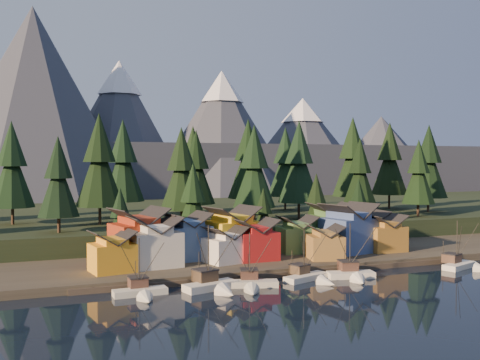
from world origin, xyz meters
name	(u,v)px	position (x,y,z in m)	size (l,w,h in m)	color
ground	(334,295)	(0.00, 0.00, 0.00)	(500.00, 500.00, 0.00)	black
shore_strip	(243,251)	(0.00, 40.00, 0.75)	(400.00, 50.00, 1.50)	#322C24
hillside	(186,220)	(0.00, 90.00, 3.00)	(420.00, 100.00, 6.00)	black
dock	(288,272)	(0.00, 16.50, 0.50)	(80.00, 4.00, 1.00)	#493E34
mountain_ridge	(117,153)	(-4.20, 213.59, 26.06)	(560.00, 190.00, 90.00)	#414353
boat_0	(141,284)	(-29.09, 10.08, 1.93)	(8.90, 9.65, 10.18)	beige
boat_1	(214,277)	(-17.19, 9.47, 2.39)	(10.02, 10.63, 12.05)	silver
boat_2	(250,277)	(-10.81, 9.00, 1.84)	(10.25, 10.68, 10.27)	beige
boat_3	(311,271)	(1.28, 10.09, 1.85)	(9.79, 10.13, 10.14)	silver
boat_4	(353,267)	(9.33, 8.93, 2.21)	(9.24, 9.80, 11.16)	white
boat_6	(464,259)	(35.06, 8.63, 2.04)	(9.51, 9.97, 10.67)	white
house_front_0	(112,250)	(-31.79, 23.91, 5.40)	(8.54, 8.21, 7.42)	orange
house_front_1	(155,240)	(-23.52, 26.36, 6.46)	(9.92, 9.59, 9.45)	silver
house_front_2	(225,244)	(-9.74, 25.28, 5.20)	(8.79, 8.83, 7.05)	silver
house_front_3	(255,238)	(-3.00, 25.83, 5.84)	(8.37, 8.00, 8.27)	#A1191A
house_front_4	(325,241)	(10.71, 21.42, 5.12)	(8.19, 8.59, 6.89)	olive
house_front_5	(348,227)	(19.68, 26.74, 7.12)	(12.08, 11.39, 10.70)	#395189
house_front_6	(384,232)	(27.92, 25.28, 5.75)	(8.13, 7.68, 8.10)	#A16F29
house_back_0	(139,234)	(-25.56, 31.73, 7.12)	(11.81, 11.52, 10.70)	maroon
house_back_1	(187,235)	(-15.91, 31.18, 6.49)	(9.55, 9.64, 9.50)	#395587
house_back_2	(232,230)	(-5.76, 32.00, 6.95)	(11.46, 10.85, 10.39)	yellow
house_back_3	(297,233)	(8.98, 30.54, 5.67)	(8.29, 7.50, 7.94)	#527E44
house_back_4	(330,224)	(19.63, 34.63, 6.86)	(10.72, 10.41, 10.20)	#426D3B
house_back_5	(369,228)	(28.40, 31.60, 5.89)	(7.88, 7.96, 8.37)	olive
tree_hill_1	(12,168)	(-50.00, 68.00, 19.94)	(10.95, 10.95, 25.51)	#332319
tree_hill_2	(58,180)	(-40.00, 48.00, 17.52)	(9.05, 9.05, 21.08)	#332319
tree_hill_3	(99,164)	(-30.00, 60.00, 20.95)	(11.74, 11.74, 27.35)	#332319
tree_hill_4	(123,164)	(-22.00, 75.00, 20.81)	(11.63, 11.63, 27.10)	#332319
tree_hill_5	(181,172)	(-12.00, 50.00, 18.99)	(10.20, 10.20, 23.77)	#332319
tree_hill_6	(196,170)	(-4.00, 65.00, 19.13)	(10.31, 10.31, 24.02)	#332319
tree_hill_7	(254,170)	(6.00, 48.00, 19.44)	(10.55, 10.55, 24.58)	#332319
tree_hill_8	(248,162)	(14.00, 72.00, 21.31)	(12.02, 12.02, 28.00)	#332319
tree_hill_9	(299,165)	(22.00, 55.00, 20.52)	(11.40, 11.40, 26.57)	#332319
tree_hill_10	(285,165)	(30.00, 80.00, 20.46)	(11.35, 11.35, 26.45)	#332319
tree_hill_11	(360,174)	(38.00, 50.00, 17.99)	(9.42, 9.42, 21.95)	#332319
tree_hill_12	(353,160)	(46.00, 66.00, 21.93)	(12.50, 12.50, 29.13)	#332319
tree_hill_13	(418,174)	(56.00, 48.00, 17.87)	(9.32, 9.32, 21.72)	#332319
tree_hill_14	(389,161)	(64.00, 72.00, 21.50)	(12.17, 12.17, 28.36)	#332319
tree_hill_15	(193,165)	(0.00, 82.00, 20.37)	(11.29, 11.29, 26.29)	#332319
tree_hill_17	(429,164)	(68.00, 58.00, 20.66)	(11.51, 11.51, 26.82)	#332319
tree_shore_0	(120,218)	(-28.00, 40.00, 9.47)	(6.27, 6.27, 14.61)	#332319
tree_shore_1	(193,203)	(-12.00, 40.00, 12.21)	(8.42, 8.42, 19.61)	#332319
tree_shore_2	(263,214)	(5.00, 40.00, 9.08)	(5.97, 5.97, 13.90)	#332319
tree_shore_3	(316,205)	(19.00, 40.00, 10.83)	(7.33, 7.33, 17.08)	#332319
tree_shore_4	(358,207)	(31.00, 40.00, 10.09)	(6.76, 6.76, 15.74)	#332319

